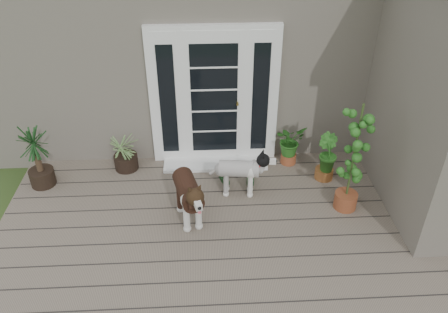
{
  "coord_description": "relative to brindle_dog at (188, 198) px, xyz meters",
  "views": [
    {
      "loc": [
        -0.38,
        -3.4,
        4.12
      ],
      "look_at": [
        -0.1,
        1.75,
        0.7
      ],
      "focal_mm": 36.05,
      "sensor_mm": 36.0,
      "label": 1
    }
  ],
  "objects": [
    {
      "name": "clog_left",
      "position": [
        0.51,
        0.83,
        -0.33
      ],
      "size": [
        0.2,
        0.29,
        0.08
      ],
      "primitive_type": null,
      "rotation": [
        0.0,
        0.0,
        0.3
      ],
      "color": "black",
      "rests_on": "deck"
    },
    {
      "name": "herb_a",
      "position": [
        1.54,
        1.26,
        -0.08
      ],
      "size": [
        0.62,
        0.62,
        0.57
      ],
      "primitive_type": "imported",
      "rotation": [
        0.0,
        0.0,
        0.57
      ],
      "color": "#215919",
      "rests_on": "deck"
    },
    {
      "name": "door_step",
      "position": [
        0.39,
        1.26,
        -0.34
      ],
      "size": [
        1.6,
        0.4,
        0.05
      ],
      "primitive_type": "cube",
      "color": "white",
      "rests_on": "deck"
    },
    {
      "name": "yucca",
      "position": [
        -2.15,
        0.9,
        0.12
      ],
      "size": [
        0.74,
        0.74,
        0.98
      ],
      "primitive_type": null,
      "rotation": [
        0.0,
        0.0,
        0.1
      ],
      "color": "black",
      "rests_on": "deck"
    },
    {
      "name": "white_dog",
      "position": [
        0.69,
        0.53,
        -0.05
      ],
      "size": [
        0.77,
        0.4,
        0.62
      ],
      "primitive_type": null,
      "rotation": [
        0.0,
        0.0,
        -1.68
      ],
      "color": "silver",
      "rests_on": "deck"
    },
    {
      "name": "house_main",
      "position": [
        0.59,
        3.51,
        1.07
      ],
      "size": [
        7.4,
        4.0,
        3.1
      ],
      "primitive_type": "cube",
      "color": "#665E54",
      "rests_on": "ground"
    },
    {
      "name": "sapling",
      "position": [
        2.13,
        0.14,
        0.45
      ],
      "size": [
        0.6,
        0.6,
        1.64
      ],
      "primitive_type": null,
      "rotation": [
        0.0,
        0.0,
        0.3
      ],
      "color": "#225819",
      "rests_on": "deck"
    },
    {
      "name": "herb_b",
      "position": [
        2.0,
        0.83,
        -0.1
      ],
      "size": [
        0.46,
        0.46,
        0.52
      ],
      "primitive_type": "imported",
      "rotation": [
        0.0,
        0.0,
        2.01
      ],
      "color": "#255B1A",
      "rests_on": "deck"
    },
    {
      "name": "door_unit",
      "position": [
        0.39,
        1.46,
        0.71
      ],
      "size": [
        1.9,
        0.14,
        2.15
      ],
      "primitive_type": "cube",
      "color": "white",
      "rests_on": "deck"
    },
    {
      "name": "spider_plant",
      "position": [
        -0.98,
        1.24,
        -0.05
      ],
      "size": [
        0.74,
        0.74,
        0.63
      ],
      "primitive_type": null,
      "rotation": [
        0.0,
        0.0,
        -0.29
      ],
      "color": "#90AB69",
      "rests_on": "deck"
    },
    {
      "name": "brindle_dog",
      "position": [
        0.0,
        0.0,
        0.0
      ],
      "size": [
        0.58,
        0.94,
        0.73
      ],
      "primitive_type": null,
      "rotation": [
        0.0,
        0.0,
        3.39
      ],
      "color": "#381F14",
      "rests_on": "deck"
    },
    {
      "name": "herb_c",
      "position": [
        2.95,
        1.01,
        -0.09
      ],
      "size": [
        0.43,
        0.43,
        0.55
      ],
      "primitive_type": "imported",
      "rotation": [
        0.0,
        0.0,
        4.44
      ],
      "color": "#1C4D16",
      "rests_on": "deck"
    },
    {
      "name": "deck",
      "position": [
        0.59,
        -0.74,
        -0.42
      ],
      "size": [
        6.2,
        4.6,
        0.12
      ],
      "primitive_type": "cube",
      "color": "#6B5B4C",
      "rests_on": "ground"
    },
    {
      "name": "clog_right",
      "position": [
        0.9,
        0.83,
        -0.32
      ],
      "size": [
        0.18,
        0.32,
        0.09
      ],
      "primitive_type": null,
      "rotation": [
        0.0,
        0.0,
        -0.12
      ],
      "color": "#143217",
      "rests_on": "deck"
    }
  ]
}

